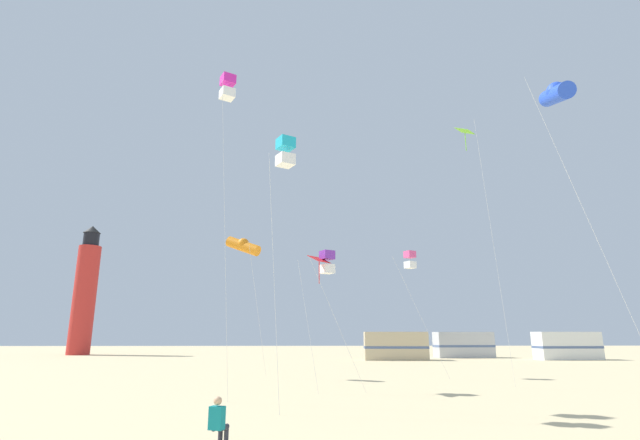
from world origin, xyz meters
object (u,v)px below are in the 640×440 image
at_px(kite_diamond_lime, 468,143).
at_px(rv_van_tan, 396,346).
at_px(lighthouse_distant, 85,293).
at_px(kite_box_magenta, 228,88).
at_px(kite_box_violet, 327,262).
at_px(kite_box_cyan, 285,152).
at_px(kite_flyer_standing, 219,420).
at_px(kite_tube_blue, 556,94).
at_px(kite_tube_orange, 243,246).
at_px(rv_van_silver, 463,345).
at_px(kite_box_rainbow, 410,260).
at_px(kite_diamond_scarlet, 319,263).
at_px(rv_van_white, 567,346).

xyz_separation_m(kite_diamond_lime, rv_van_tan, (0.07, 24.96, -11.71)).
bearing_deg(lighthouse_distant, kite_box_magenta, -59.23).
height_order(kite_box_violet, kite_box_cyan, kite_box_cyan).
xyz_separation_m(kite_flyer_standing, kite_diamond_lime, (11.08, 12.45, 12.49)).
distance_m(kite_tube_blue, kite_tube_orange, 19.76).
bearing_deg(kite_tube_orange, kite_box_cyan, -75.64).
bearing_deg(kite_tube_orange, rv_van_silver, 47.64).
xyz_separation_m(kite_box_rainbow, rv_van_silver, (10.89, 23.62, -5.97)).
bearing_deg(rv_van_tan, kite_box_violet, -103.98).
bearing_deg(kite_diamond_scarlet, kite_box_cyan, -103.83).
distance_m(kite_diamond_scarlet, kite_box_violet, 0.54).
xyz_separation_m(kite_box_cyan, rv_van_silver, (18.55, 36.97, -8.09)).
height_order(kite_box_magenta, kite_tube_orange, kite_box_magenta).
bearing_deg(kite_tube_orange, kite_flyer_standing, -83.28).
xyz_separation_m(lighthouse_distant, rv_van_silver, (46.81, -8.25, -6.45)).
xyz_separation_m(kite_box_violet, kite_tube_orange, (-5.19, 6.86, 2.11)).
xyz_separation_m(kite_box_rainbow, kite_tube_blue, (3.41, -13.31, 4.83)).
distance_m(kite_box_magenta, rv_van_tan, 34.58).
height_order(kite_flyer_standing, kite_diamond_lime, kite_diamond_lime).
relative_size(kite_box_rainbow, kite_box_violet, 1.19).
xyz_separation_m(lighthouse_distant, rv_van_tan, (38.23, -12.98, -6.45)).
height_order(kite_diamond_lime, kite_tube_orange, kite_diamond_lime).
distance_m(kite_tube_blue, lighthouse_distant, 60.06).
height_order(kite_tube_blue, kite_box_violet, kite_tube_blue).
relative_size(kite_box_cyan, lighthouse_distant, 0.60).
bearing_deg(kite_diamond_lime, kite_tube_blue, -80.76).
bearing_deg(kite_tube_orange, kite_diamond_scarlet, -56.41).
bearing_deg(rv_van_tan, lighthouse_distant, 164.50).
bearing_deg(kite_flyer_standing, kite_box_magenta, -57.88).
bearing_deg(rv_van_silver, lighthouse_distant, 166.26).
bearing_deg(rv_van_silver, kite_flyer_standing, -118.84).
height_order(kite_flyer_standing, kite_box_magenta, kite_box_magenta).
bearing_deg(rv_van_silver, kite_tube_orange, -136.10).
distance_m(kite_box_rainbow, kite_box_magenta, 16.34).
relative_size(kite_box_violet, lighthouse_distant, 0.40).
distance_m(rv_van_tan, rv_van_silver, 9.80).
bearing_deg(kite_box_violet, kite_diamond_scarlet, -145.49).
relative_size(lighthouse_distant, rv_van_white, 2.58).
distance_m(kite_tube_blue, rv_van_tan, 33.97).
height_order(kite_box_cyan, rv_van_silver, kite_box_cyan).
relative_size(kite_box_violet, kite_tube_orange, 0.75).
height_order(kite_diamond_scarlet, kite_tube_blue, kite_tube_blue).
bearing_deg(kite_diamond_scarlet, kite_diamond_lime, 9.76).
relative_size(kite_box_cyan, rv_van_silver, 1.53).
relative_size(kite_diamond_scarlet, kite_tube_blue, 0.50).
bearing_deg(rv_van_white, kite_tube_blue, -119.61).
bearing_deg(lighthouse_distant, kite_box_cyan, -57.99).
distance_m(kite_diamond_lime, kite_box_cyan, 12.80).
height_order(kite_flyer_standing, kite_box_rainbow, kite_box_rainbow).
bearing_deg(rv_van_white, kite_box_cyan, -132.87).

